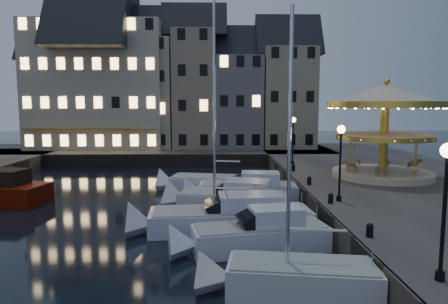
{
  "coord_description": "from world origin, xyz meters",
  "views": [
    {
      "loc": [
        0.48,
        -20.37,
        6.57
      ],
      "look_at": [
        1.0,
        8.0,
        3.2
      ],
      "focal_mm": 32.0,
      "sensor_mm": 36.0,
      "label": 1
    }
  ],
  "objects_px": {
    "streetlamp_a": "(446,192)",
    "streetlamp_b": "(340,152)",
    "streetlamp_c": "(293,134)",
    "bollard_d": "(293,167)",
    "motorboat_e": "(243,190)",
    "motorboat_d": "(228,200)",
    "bollard_b": "(331,198)",
    "bollard_c": "(309,180)",
    "motorboat_f": "(217,184)",
    "motorboat_b": "(251,237)",
    "motorboat_a": "(285,279)",
    "motorboat_c": "(223,218)",
    "carousel": "(385,113)",
    "bollard_a": "(370,230)"
  },
  "relations": [
    {
      "from": "streetlamp_a",
      "to": "streetlamp_b",
      "type": "bearing_deg",
      "value": 90.0
    },
    {
      "from": "streetlamp_c",
      "to": "bollard_d",
      "type": "height_order",
      "value": "streetlamp_c"
    },
    {
      "from": "streetlamp_c",
      "to": "motorboat_e",
      "type": "xyz_separation_m",
      "value": [
        -4.93,
        -7.68,
        -3.38
      ]
    },
    {
      "from": "streetlamp_b",
      "to": "motorboat_d",
      "type": "height_order",
      "value": "streetlamp_b"
    },
    {
      "from": "bollard_b",
      "to": "motorboat_d",
      "type": "distance_m",
      "value": 6.55
    },
    {
      "from": "bollard_c",
      "to": "bollard_d",
      "type": "xyz_separation_m",
      "value": [
        0.0,
        5.5,
        0.0
      ]
    },
    {
      "from": "motorboat_d",
      "to": "motorboat_f",
      "type": "height_order",
      "value": "motorboat_f"
    },
    {
      "from": "motorboat_d",
      "to": "motorboat_b",
      "type": "bearing_deg",
      "value": -83.27
    },
    {
      "from": "streetlamp_c",
      "to": "motorboat_f",
      "type": "xyz_separation_m",
      "value": [
        -6.7,
        -4.92,
        -3.49
      ]
    },
    {
      "from": "bollard_c",
      "to": "bollard_d",
      "type": "relative_size",
      "value": 1.0
    },
    {
      "from": "motorboat_a",
      "to": "motorboat_e",
      "type": "xyz_separation_m",
      "value": [
        -0.59,
        13.96,
        0.11
      ]
    },
    {
      "from": "motorboat_a",
      "to": "motorboat_c",
      "type": "xyz_separation_m",
      "value": [
        -2.06,
        7.01,
        0.14
      ]
    },
    {
      "from": "bollard_d",
      "to": "carousel",
      "type": "bearing_deg",
      "value": -24.41
    },
    {
      "from": "streetlamp_b",
      "to": "carousel",
      "type": "distance_m",
      "value": 9.28
    },
    {
      "from": "motorboat_e",
      "to": "streetlamp_b",
      "type": "bearing_deg",
      "value": -49.75
    },
    {
      "from": "streetlamp_a",
      "to": "bollard_b",
      "type": "xyz_separation_m",
      "value": [
        -0.6,
        9.5,
        -2.41
      ]
    },
    {
      "from": "streetlamp_c",
      "to": "motorboat_b",
      "type": "xyz_separation_m",
      "value": [
        -5.18,
        -17.46,
        -3.38
      ]
    },
    {
      "from": "streetlamp_c",
      "to": "motorboat_b",
      "type": "relative_size",
      "value": 0.58
    },
    {
      "from": "motorboat_a",
      "to": "streetlamp_b",
      "type": "bearing_deg",
      "value": 61.94
    },
    {
      "from": "bollard_b",
      "to": "motorboat_c",
      "type": "distance_m",
      "value": 5.9
    },
    {
      "from": "bollard_c",
      "to": "streetlamp_a",
      "type": "bearing_deg",
      "value": -87.63
    },
    {
      "from": "motorboat_b",
      "to": "motorboat_e",
      "type": "bearing_deg",
      "value": 88.57
    },
    {
      "from": "streetlamp_c",
      "to": "bollard_a",
      "type": "height_order",
      "value": "streetlamp_c"
    },
    {
      "from": "motorboat_b",
      "to": "motorboat_c",
      "type": "xyz_separation_m",
      "value": [
        -1.22,
        2.83,
        0.04
      ]
    },
    {
      "from": "bollard_a",
      "to": "bollard_c",
      "type": "height_order",
      "value": "same"
    },
    {
      "from": "bollard_a",
      "to": "motorboat_f",
      "type": "distance_m",
      "value": 15.84
    },
    {
      "from": "bollard_d",
      "to": "motorboat_b",
      "type": "xyz_separation_m",
      "value": [
        -4.58,
        -13.96,
        -0.96
      ]
    },
    {
      "from": "motorboat_b",
      "to": "motorboat_d",
      "type": "bearing_deg",
      "value": 96.73
    },
    {
      "from": "bollard_d",
      "to": "motorboat_f",
      "type": "bearing_deg",
      "value": -166.92
    },
    {
      "from": "motorboat_c",
      "to": "bollard_a",
      "type": "bearing_deg",
      "value": -40.04
    },
    {
      "from": "bollard_b",
      "to": "motorboat_f",
      "type": "bearing_deg",
      "value": 123.87
    },
    {
      "from": "streetlamp_b",
      "to": "bollard_b",
      "type": "height_order",
      "value": "streetlamp_b"
    },
    {
      "from": "streetlamp_b",
      "to": "streetlamp_c",
      "type": "relative_size",
      "value": 1.0
    },
    {
      "from": "streetlamp_c",
      "to": "bollard_c",
      "type": "relative_size",
      "value": 7.32
    },
    {
      "from": "bollard_b",
      "to": "motorboat_e",
      "type": "xyz_separation_m",
      "value": [
        -4.33,
        6.32,
        -0.96
      ]
    },
    {
      "from": "motorboat_c",
      "to": "motorboat_d",
      "type": "bearing_deg",
      "value": 84.68
    },
    {
      "from": "bollard_c",
      "to": "motorboat_c",
      "type": "bearing_deg",
      "value": -135.84
    },
    {
      "from": "streetlamp_b",
      "to": "motorboat_b",
      "type": "relative_size",
      "value": 0.58
    },
    {
      "from": "bollard_b",
      "to": "motorboat_f",
      "type": "distance_m",
      "value": 10.99
    },
    {
      "from": "motorboat_d",
      "to": "bollard_c",
      "type": "bearing_deg",
      "value": 14.76
    },
    {
      "from": "motorboat_b",
      "to": "carousel",
      "type": "xyz_separation_m",
      "value": [
        10.61,
        11.22,
        5.36
      ]
    },
    {
      "from": "streetlamp_a",
      "to": "motorboat_b",
      "type": "bearing_deg",
      "value": 130.58
    },
    {
      "from": "bollard_c",
      "to": "bollard_a",
      "type": "bearing_deg",
      "value": -90.0
    },
    {
      "from": "streetlamp_a",
      "to": "motorboat_b",
      "type": "xyz_separation_m",
      "value": [
        -5.18,
        6.04,
        -3.38
      ]
    },
    {
      "from": "motorboat_b",
      "to": "motorboat_a",
      "type": "bearing_deg",
      "value": -78.65
    },
    {
      "from": "carousel",
      "to": "motorboat_f",
      "type": "bearing_deg",
      "value": 173.79
    },
    {
      "from": "motorboat_b",
      "to": "motorboat_e",
      "type": "relative_size",
      "value": 0.91
    },
    {
      "from": "streetlamp_a",
      "to": "carousel",
      "type": "distance_m",
      "value": 18.21
    },
    {
      "from": "bollard_a",
      "to": "motorboat_f",
      "type": "height_order",
      "value": "motorboat_f"
    },
    {
      "from": "streetlamp_b",
      "to": "motorboat_a",
      "type": "xyz_separation_m",
      "value": [
        -4.34,
        -8.13,
        -3.48
      ]
    }
  ]
}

